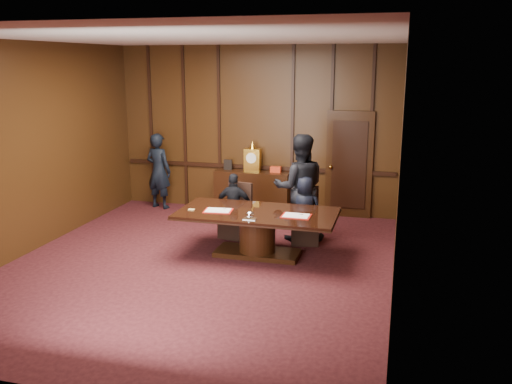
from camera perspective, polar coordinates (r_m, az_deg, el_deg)
room at (r=8.36m, az=-5.65°, el=3.60°), size 7.00×7.04×3.50m
sideboard at (r=11.55m, az=-0.36°, el=0.19°), size 1.60×0.45×1.54m
conference_table at (r=8.98m, az=0.14°, el=-3.61°), size 2.62×1.32×0.76m
folder_left at (r=8.96m, az=-4.00°, el=-1.96°), size 0.50×0.38×0.02m
folder_right at (r=8.66m, az=4.25°, el=-2.52°), size 0.46×0.34×0.02m
inkstand at (r=8.47m, az=-0.65°, el=-2.52°), size 0.20×0.14×0.12m
notepad at (r=9.06m, az=-6.81°, el=-1.85°), size 0.10×0.07×0.01m
chair_left at (r=10.02m, az=-2.13°, el=-3.08°), size 0.57×0.57×0.99m
chair_right at (r=9.73m, az=5.16°, el=-3.63°), size 0.56×0.56×0.99m
signatory_left at (r=9.86m, az=-2.31°, el=-1.48°), size 0.73×0.35×1.20m
signatory_right at (r=9.56m, az=5.15°, el=-1.92°), size 0.61×0.41×1.23m
witness_left at (r=12.04m, az=-10.21°, el=2.20°), size 0.68×0.52×1.66m
witness_right at (r=9.72m, az=4.62°, el=0.47°), size 1.10×0.96×1.93m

